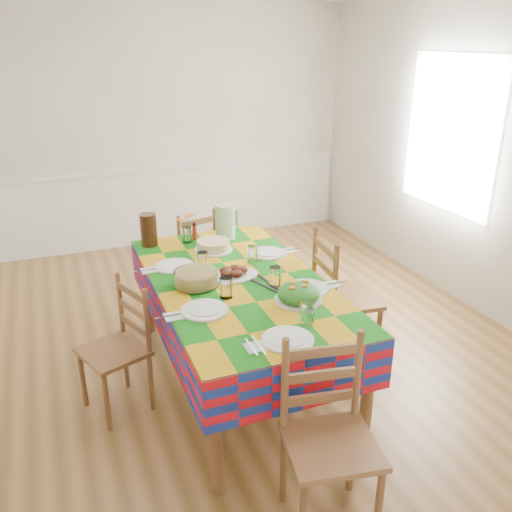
{
  "coord_description": "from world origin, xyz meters",
  "views": [
    {
      "loc": [
        -1.25,
        -3.71,
        2.35
      ],
      "look_at": [
        0.07,
        -0.34,
        0.86
      ],
      "focal_mm": 38.0,
      "sensor_mm": 36.0,
      "label": 1
    }
  ],
  "objects_px": {
    "tea_pitcher": "(149,230)",
    "chair_far": "(192,258)",
    "chair_near": "(328,439)",
    "chair_right": "(341,299)",
    "meat_platter": "(233,273)",
    "chair_left": "(119,349)",
    "green_pitcher": "(225,221)",
    "dining_table": "(238,292)"
  },
  "relations": [
    {
      "from": "meat_platter",
      "to": "chair_near",
      "type": "relative_size",
      "value": 0.34
    },
    {
      "from": "dining_table",
      "to": "chair_near",
      "type": "bearing_deg",
      "value": -89.66
    },
    {
      "from": "tea_pitcher",
      "to": "green_pitcher",
      "type": "bearing_deg",
      "value": -5.39
    },
    {
      "from": "meat_platter",
      "to": "green_pitcher",
      "type": "bearing_deg",
      "value": 75.49
    },
    {
      "from": "chair_far",
      "to": "chair_right",
      "type": "bearing_deg",
      "value": 108.21
    },
    {
      "from": "tea_pitcher",
      "to": "chair_near",
      "type": "distance_m",
      "value": 2.26
    },
    {
      "from": "tea_pitcher",
      "to": "chair_right",
      "type": "bearing_deg",
      "value": -35.12
    },
    {
      "from": "chair_near",
      "to": "chair_right",
      "type": "xyz_separation_m",
      "value": [
        0.81,
        1.3,
        0.01
      ]
    },
    {
      "from": "tea_pitcher",
      "to": "chair_far",
      "type": "relative_size",
      "value": 0.28
    },
    {
      "from": "green_pitcher",
      "to": "tea_pitcher",
      "type": "distance_m",
      "value": 0.62
    },
    {
      "from": "dining_table",
      "to": "chair_far",
      "type": "xyz_separation_m",
      "value": [
        0.01,
        1.3,
        -0.25
      ]
    },
    {
      "from": "green_pitcher",
      "to": "chair_right",
      "type": "bearing_deg",
      "value": -52.26
    },
    {
      "from": "green_pitcher",
      "to": "tea_pitcher",
      "type": "bearing_deg",
      "value": 174.61
    },
    {
      "from": "tea_pitcher",
      "to": "chair_left",
      "type": "relative_size",
      "value": 0.29
    },
    {
      "from": "chair_far",
      "to": "chair_left",
      "type": "bearing_deg",
      "value": 43.12
    },
    {
      "from": "chair_right",
      "to": "meat_platter",
      "type": "bearing_deg",
      "value": 91.35
    },
    {
      "from": "dining_table",
      "to": "green_pitcher",
      "type": "relative_size",
      "value": 7.28
    },
    {
      "from": "chair_far",
      "to": "chair_left",
      "type": "height_order",
      "value": "chair_far"
    },
    {
      "from": "meat_platter",
      "to": "chair_near",
      "type": "bearing_deg",
      "value": -89.23
    },
    {
      "from": "chair_left",
      "to": "meat_platter",
      "type": "bearing_deg",
      "value": 73.16
    },
    {
      "from": "green_pitcher",
      "to": "chair_near",
      "type": "height_order",
      "value": "green_pitcher"
    },
    {
      "from": "chair_left",
      "to": "chair_right",
      "type": "distance_m",
      "value": 1.65
    },
    {
      "from": "meat_platter",
      "to": "chair_right",
      "type": "relative_size",
      "value": 0.34
    },
    {
      "from": "chair_far",
      "to": "meat_platter",
      "type": "bearing_deg",
      "value": 75.25
    },
    {
      "from": "chair_far",
      "to": "chair_left",
      "type": "distance_m",
      "value": 1.53
    },
    {
      "from": "green_pitcher",
      "to": "chair_far",
      "type": "xyz_separation_m",
      "value": [
        -0.17,
        0.48,
        -0.48
      ]
    },
    {
      "from": "chair_left",
      "to": "chair_right",
      "type": "bearing_deg",
      "value": 69.06
    },
    {
      "from": "green_pitcher",
      "to": "chair_far",
      "type": "relative_size",
      "value": 0.3
    },
    {
      "from": "chair_near",
      "to": "chair_far",
      "type": "xyz_separation_m",
      "value": [
        0.0,
        2.59,
        -0.04
      ]
    },
    {
      "from": "meat_platter",
      "to": "green_pitcher",
      "type": "height_order",
      "value": "green_pitcher"
    },
    {
      "from": "chair_near",
      "to": "chair_right",
      "type": "distance_m",
      "value": 1.53
    },
    {
      "from": "dining_table",
      "to": "tea_pitcher",
      "type": "height_order",
      "value": "tea_pitcher"
    },
    {
      "from": "dining_table",
      "to": "chair_right",
      "type": "height_order",
      "value": "chair_right"
    },
    {
      "from": "chair_left",
      "to": "chair_right",
      "type": "height_order",
      "value": "chair_right"
    },
    {
      "from": "meat_platter",
      "to": "green_pitcher",
      "type": "relative_size",
      "value": 1.22
    },
    {
      "from": "meat_platter",
      "to": "chair_left",
      "type": "xyz_separation_m",
      "value": [
        -0.82,
        -0.05,
        -0.39
      ]
    },
    {
      "from": "dining_table",
      "to": "meat_platter",
      "type": "height_order",
      "value": "meat_platter"
    },
    {
      "from": "tea_pitcher",
      "to": "chair_far",
      "type": "height_order",
      "value": "tea_pitcher"
    },
    {
      "from": "chair_left",
      "to": "chair_near",
      "type": "bearing_deg",
      "value": 11.92
    },
    {
      "from": "meat_platter",
      "to": "chair_far",
      "type": "bearing_deg",
      "value": 89.03
    },
    {
      "from": "dining_table",
      "to": "chair_right",
      "type": "distance_m",
      "value": 0.84
    },
    {
      "from": "green_pitcher",
      "to": "chair_right",
      "type": "height_order",
      "value": "green_pitcher"
    }
  ]
}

